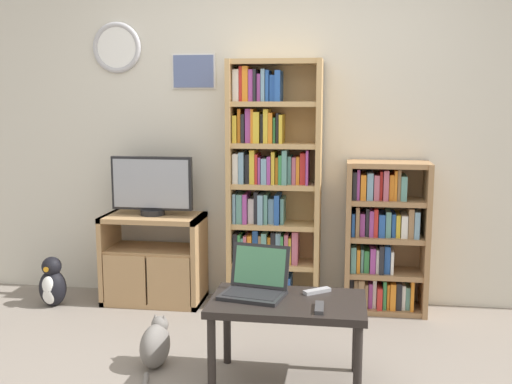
% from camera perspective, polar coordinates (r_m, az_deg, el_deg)
% --- Properties ---
extents(wall_back, '(6.43, 0.09, 2.60)m').
position_cam_1_polar(wall_back, '(4.49, 2.16, 6.14)').
color(wall_back, beige).
rests_on(wall_back, ground_plane).
extents(tv_stand, '(0.74, 0.40, 0.66)m').
position_cam_1_polar(tv_stand, '(4.57, -9.72, -6.30)').
color(tv_stand, tan).
rests_on(tv_stand, ground_plane).
extents(television, '(0.61, 0.18, 0.44)m').
position_cam_1_polar(television, '(4.49, -9.89, 0.58)').
color(television, black).
rests_on(television, tv_stand).
extents(bookshelf_tall, '(0.67, 0.28, 1.79)m').
position_cam_1_polar(bookshelf_tall, '(4.37, 1.27, 0.27)').
color(bookshelf_tall, tan).
rests_on(bookshelf_tall, ground_plane).
extents(bookshelf_short, '(0.58, 0.31, 1.08)m').
position_cam_1_polar(bookshelf_short, '(4.39, 12.01, -4.38)').
color(bookshelf_short, '#9E754C').
rests_on(bookshelf_short, ground_plane).
extents(coffee_table, '(0.82, 0.49, 0.47)m').
position_cam_1_polar(coffee_table, '(3.24, 3.03, -11.23)').
color(coffee_table, black).
rests_on(coffee_table, ground_plane).
extents(laptop, '(0.38, 0.34, 0.26)m').
position_cam_1_polar(laptop, '(3.28, -0.02, -8.63)').
color(laptop, '#232326').
rests_on(laptop, coffee_table).
extents(remote_near_laptop, '(0.15, 0.13, 0.02)m').
position_cam_1_polar(remote_near_laptop, '(3.34, 5.84, -9.36)').
color(remote_near_laptop, '#99999E').
rests_on(remote_near_laptop, coffee_table).
extents(remote_far_from_laptop, '(0.05, 0.16, 0.02)m').
position_cam_1_polar(remote_far_from_laptop, '(3.09, 6.05, -10.90)').
color(remote_far_from_laptop, '#38383A').
rests_on(remote_far_from_laptop, coffee_table).
extents(cat, '(0.18, 0.46, 0.29)m').
position_cam_1_polar(cat, '(3.57, -9.52, -14.11)').
color(cat, slate).
rests_on(cat, ground_plane).
extents(penguin_figurine, '(0.20, 0.18, 0.37)m').
position_cam_1_polar(penguin_figurine, '(4.71, -18.85, -8.27)').
color(penguin_figurine, black).
rests_on(penguin_figurine, ground_plane).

